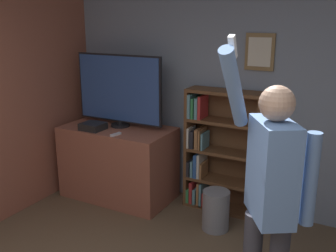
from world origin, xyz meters
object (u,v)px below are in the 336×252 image
object	(u,v)px
game_console	(93,126)
bookshelf	(216,153)
person	(270,190)
waste_bin	(216,210)
television	(119,90)

from	to	relation	value
game_console	bookshelf	distance (m)	1.45
person	waste_bin	world-z (taller)	person
person	waste_bin	bearing A→B (deg)	-177.07
game_console	television	bearing A→B (deg)	53.02
television	bookshelf	xyz separation A→B (m)	(1.14, 0.22, -0.65)
game_console	person	xyz separation A→B (m)	(2.31, -1.08, 0.15)
television	person	world-z (taller)	person
waste_bin	bookshelf	bearing A→B (deg)	112.36
bookshelf	person	world-z (taller)	person
bookshelf	waste_bin	xyz separation A→B (m)	(0.19, -0.46, -0.45)
game_console	waste_bin	xyz separation A→B (m)	(1.53, 0.02, -0.70)
bookshelf	person	xyz separation A→B (m)	(0.97, -1.56, 0.39)
game_console	bookshelf	world-z (taller)	bookshelf
television	person	bearing A→B (deg)	-32.40
bookshelf	television	bearing A→B (deg)	-168.97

